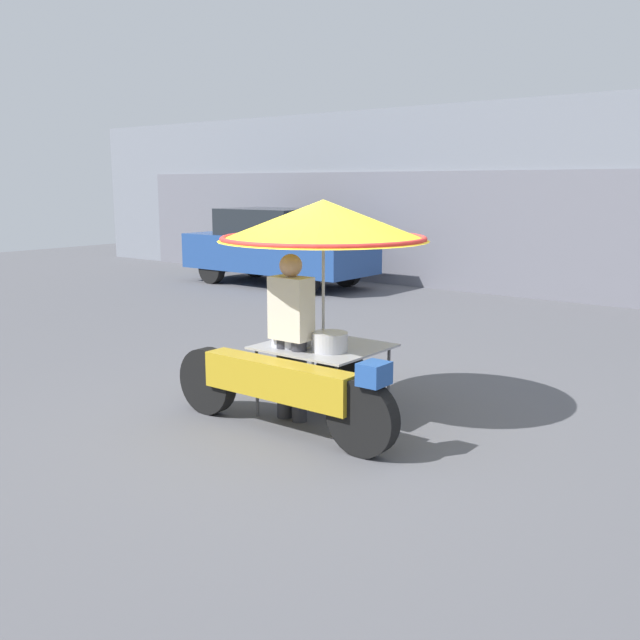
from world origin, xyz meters
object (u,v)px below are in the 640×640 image
(vendor_person, at_px, (291,329))
(potted_plant, at_px, (221,248))
(vendor_motorcycle_cart, at_px, (318,251))
(parked_car, at_px, (276,246))

(vendor_person, bearing_deg, potted_plant, 138.70)
(vendor_motorcycle_cart, distance_m, potted_plant, 11.61)
(vendor_motorcycle_cart, relative_size, potted_plant, 2.36)
(vendor_motorcycle_cart, relative_size, parked_car, 0.57)
(vendor_motorcycle_cart, height_order, parked_car, vendor_motorcycle_cart)
(vendor_motorcycle_cart, bearing_deg, vendor_person, -122.47)
(parked_car, relative_size, potted_plant, 4.14)
(vendor_motorcycle_cart, distance_m, parked_car, 8.94)
(potted_plant, bearing_deg, parked_car, -20.23)
(parked_car, height_order, potted_plant, parked_car)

